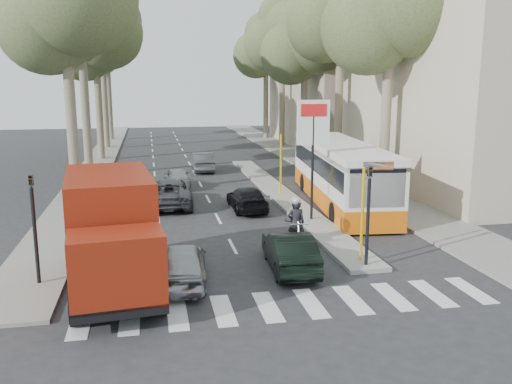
% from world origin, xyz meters
% --- Properties ---
extents(ground, '(120.00, 120.00, 0.00)m').
position_xyz_m(ground, '(0.00, 0.00, 0.00)').
color(ground, '#28282B').
rests_on(ground, ground).
extents(sidewalk_right, '(3.20, 70.00, 0.12)m').
position_xyz_m(sidewalk_right, '(8.60, 25.00, 0.06)').
color(sidewalk_right, gray).
rests_on(sidewalk_right, ground).
extents(median_left, '(2.40, 64.00, 0.12)m').
position_xyz_m(median_left, '(-8.00, 28.00, 0.06)').
color(median_left, gray).
rests_on(median_left, ground).
extents(traffic_island, '(1.50, 26.00, 0.16)m').
position_xyz_m(traffic_island, '(3.25, 11.00, 0.08)').
color(traffic_island, gray).
rests_on(traffic_island, ground).
extents(building_near, '(11.00, 18.00, 18.00)m').
position_xyz_m(building_near, '(15.50, 12.00, 9.00)').
color(building_near, '#BEB297').
rests_on(building_near, ground).
extents(building_far, '(11.00, 20.00, 16.00)m').
position_xyz_m(building_far, '(15.50, 34.00, 8.00)').
color(building_far, '#B7A88E').
rests_on(building_far, ground).
extents(billboard, '(1.50, 12.10, 5.60)m').
position_xyz_m(billboard, '(3.25, 5.00, 3.70)').
color(billboard, yellow).
rests_on(billboard, ground).
extents(traffic_light_island, '(0.16, 0.41, 3.60)m').
position_xyz_m(traffic_light_island, '(3.25, -1.50, 2.49)').
color(traffic_light_island, black).
rests_on(traffic_light_island, ground).
extents(traffic_light_left, '(0.16, 0.41, 3.60)m').
position_xyz_m(traffic_light_left, '(-7.60, -1.00, 2.49)').
color(traffic_light_left, black).
rests_on(traffic_light_left, ground).
extents(tree_l_a, '(7.40, 7.20, 14.10)m').
position_xyz_m(tree_l_a, '(-7.87, 12.11, 10.38)').
color(tree_l_a, '#6B604C').
rests_on(tree_l_a, ground).
extents(tree_l_b, '(7.40, 7.20, 14.88)m').
position_xyz_m(tree_l_b, '(-7.97, 20.11, 11.07)').
color(tree_l_b, '#6B604C').
rests_on(tree_l_b, ground).
extents(tree_l_c, '(7.40, 7.20, 13.71)m').
position_xyz_m(tree_l_c, '(-7.77, 28.11, 10.04)').
color(tree_l_c, '#6B604C').
rests_on(tree_l_c, ground).
extents(tree_l_d, '(7.40, 7.20, 15.66)m').
position_xyz_m(tree_l_d, '(-7.87, 36.11, 11.76)').
color(tree_l_d, '#6B604C').
rests_on(tree_l_d, ground).
extents(tree_l_e, '(7.40, 7.20, 14.49)m').
position_xyz_m(tree_l_e, '(-7.97, 44.11, 10.73)').
color(tree_l_e, '#6B604C').
rests_on(tree_l_e, ground).
extents(tree_r_a, '(7.40, 7.20, 14.10)m').
position_xyz_m(tree_r_a, '(9.13, 10.11, 10.38)').
color(tree_r_a, '#6B604C').
rests_on(tree_r_a, ground).
extents(tree_r_b, '(7.40, 7.20, 15.27)m').
position_xyz_m(tree_r_b, '(9.23, 18.11, 11.42)').
color(tree_r_b, '#6B604C').
rests_on(tree_r_b, ground).
extents(tree_r_c, '(7.40, 7.20, 13.32)m').
position_xyz_m(tree_r_c, '(9.03, 26.11, 9.69)').
color(tree_r_c, '#6B604C').
rests_on(tree_r_c, ground).
extents(tree_r_d, '(7.40, 7.20, 14.88)m').
position_xyz_m(tree_r_d, '(9.13, 34.11, 11.07)').
color(tree_r_d, '#6B604C').
rests_on(tree_r_d, ground).
extents(tree_r_e, '(7.40, 7.20, 14.10)m').
position_xyz_m(tree_r_e, '(9.23, 42.11, 10.38)').
color(tree_r_e, '#6B604C').
rests_on(tree_r_e, ground).
extents(silver_hatchback, '(1.90, 4.05, 1.34)m').
position_xyz_m(silver_hatchback, '(-3.11, -1.61, 0.67)').
color(silver_hatchback, '#A1A3A8').
rests_on(silver_hatchback, ground).
extents(dark_hatchback, '(1.65, 4.11, 1.33)m').
position_xyz_m(dark_hatchback, '(0.64, -1.00, 0.66)').
color(dark_hatchback, black).
rests_on(dark_hatchback, ground).
extents(queue_car_a, '(2.63, 5.29, 1.44)m').
position_xyz_m(queue_car_a, '(-3.07, 9.74, 0.72)').
color(queue_car_a, '#46484D').
rests_on(queue_car_a, ground).
extents(queue_car_b, '(1.71, 4.06, 1.17)m').
position_xyz_m(queue_car_b, '(0.77, 7.97, 0.59)').
color(queue_car_b, black).
rests_on(queue_car_b, ground).
extents(queue_car_c, '(1.56, 3.68, 1.24)m').
position_xyz_m(queue_car_c, '(-2.38, 14.61, 0.62)').
color(queue_car_c, '#95999C').
rests_on(queue_car_c, ground).
extents(queue_car_d, '(1.53, 4.16, 1.36)m').
position_xyz_m(queue_car_d, '(-0.22, 20.57, 0.68)').
color(queue_car_d, '#52555B').
rests_on(queue_car_d, ground).
extents(queue_car_e, '(2.19, 4.64, 1.31)m').
position_xyz_m(queue_car_e, '(-6.30, 14.77, 0.65)').
color(queue_car_e, black).
rests_on(queue_car_e, ground).
extents(red_truck, '(3.19, 6.90, 3.56)m').
position_xyz_m(red_truck, '(-5.24, -1.60, 1.88)').
color(red_truck, black).
rests_on(red_truck, ground).
extents(city_bus, '(3.95, 12.65, 3.28)m').
position_xyz_m(city_bus, '(5.83, 8.35, 1.73)').
color(city_bus, orange).
rests_on(city_bus, ground).
extents(motorcycle, '(0.95, 2.36, 2.01)m').
position_xyz_m(motorcycle, '(1.54, 1.60, 0.92)').
color(motorcycle, black).
rests_on(motorcycle, ground).
extents(pedestrian_near, '(1.19, 1.13, 1.88)m').
position_xyz_m(pedestrian_near, '(7.52, 5.23, 1.06)').
color(pedestrian_near, '#433651').
rests_on(pedestrian_near, sidewalk_right).
extents(pedestrian_far, '(1.35, 1.14, 1.94)m').
position_xyz_m(pedestrian_far, '(8.35, 12.80, 1.09)').
color(pedestrian_far, '#716355').
rests_on(pedestrian_far, sidewalk_right).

